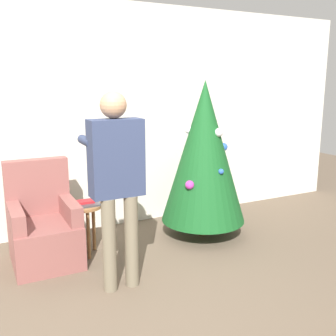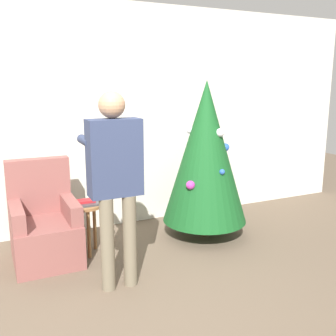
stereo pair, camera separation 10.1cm
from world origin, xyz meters
name	(u,v)px [view 2 (the right image)]	position (x,y,z in m)	size (l,w,h in m)	color
ground_plane	(150,328)	(0.00, 0.00, 0.00)	(14.00, 14.00, 0.00)	brown
wall_back	(75,119)	(0.00, 2.23, 1.35)	(8.00, 0.06, 2.70)	beige
christmas_tree	(206,152)	(1.28, 1.40, 0.99)	(0.97, 0.97, 1.80)	brown
armchair	(44,227)	(-0.51, 1.54, 0.34)	(0.63, 0.74, 1.00)	brown
person_standing	(115,172)	(0.00, 0.73, 1.02)	(0.46, 0.57, 1.70)	#6B604C
side_stool	(85,214)	(-0.10, 1.50, 0.44)	(0.37, 0.37, 0.54)	olive
laptop	(85,203)	(-0.10, 1.50, 0.55)	(0.31, 0.25, 0.02)	#38383D
book	(84,201)	(-0.10, 1.50, 0.57)	(0.21, 0.12, 0.02)	#B21E23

